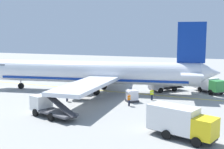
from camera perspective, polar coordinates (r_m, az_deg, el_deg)
name	(u,v)px	position (r m, az deg, el deg)	size (l,w,h in m)	color
airliner_foreground	(95,73)	(48.52, -3.46, 0.36)	(34.43, 41.38, 11.90)	silver
service_truck_fuel	(180,121)	(27.26, 13.71, -9.24)	(3.95, 6.77, 3.00)	yellow
service_truck_baggage	(47,106)	(34.90, -13.04, -6.35)	(3.93, 7.16, 2.73)	white
service_truck_catering	(209,84)	(51.05, 19.07, -1.84)	(5.87, 5.92, 2.61)	#338C3F
service_truck_pushback	(166,83)	(50.50, 10.90, -1.77)	(6.24, 5.64, 2.40)	silver
cargo_container_near	(132,96)	(41.51, 4.07, -4.39)	(2.32, 2.32, 1.83)	#333338
crew_marshaller	(129,99)	(38.90, 3.49, -4.98)	(0.61, 0.33, 1.71)	#191E33
crew_loader_left	(67,95)	(42.17, -9.17, -4.11)	(0.61, 0.34, 1.68)	#191E33
crew_loader_right	(152,94)	(42.88, 8.12, -3.86)	(0.52, 0.46, 1.72)	#191E33
apron_guide_line	(122,92)	(48.66, 2.11, -3.65)	(0.30, 60.00, 0.01)	yellow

